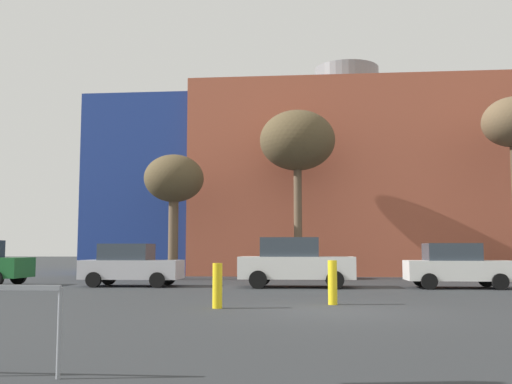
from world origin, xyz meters
The scene contains 9 objects.
ground_plane centered at (0.00, 0.00, 0.00)m, with size 200.00×200.00×0.00m, color #2D3033.
building_backdrop centered at (1.83, 22.84, 5.36)m, with size 30.47×11.29×12.81m.
parked_car_1 centered at (-7.52, 8.56, 0.82)m, with size 3.80×1.87×1.65m.
parked_car_2 centered at (-1.13, 8.56, 0.93)m, with size 4.33×2.12×1.88m.
parked_car_3 centered at (4.84, 8.56, 0.82)m, with size 3.82×1.88×1.65m.
bare_tree_0 centered at (-7.13, 14.00, 4.74)m, with size 2.90×2.90×6.03m.
bare_tree_1 centered at (-1.14, 14.66, 6.68)m, with size 3.70×3.70×8.24m.
bollard_yellow_0 centered at (0.02, 1.59, 0.57)m, with size 0.24×0.24×1.14m, color yellow.
bollard_yellow_1 centered at (-2.81, 0.36, 0.55)m, with size 0.24×0.24×1.09m, color yellow.
Camera 1 is at (-0.54, -14.07, 1.43)m, focal length 41.53 mm.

